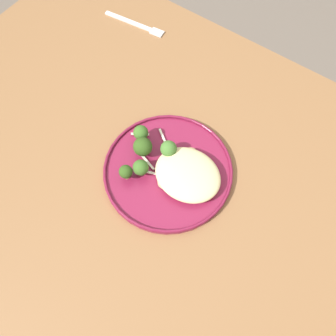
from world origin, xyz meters
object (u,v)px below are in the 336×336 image
at_px(seared_scallop_large_seared, 197,193).
at_px(broccoli_floret_center_pile, 140,168).
at_px(seared_scallop_tilted_round, 186,187).
at_px(broccoli_floret_front_edge, 143,147).
at_px(seared_scallop_tiny_bay, 169,173).
at_px(broccoli_floret_right_tilted, 141,133).
at_px(seared_scallop_front_small, 164,164).
at_px(seared_scallop_right_edge, 188,176).
at_px(dinner_fork, 136,24).
at_px(broccoli_floret_beside_noodles, 126,172).
at_px(seared_scallop_rear_pale, 165,182).
at_px(seared_scallop_left_edge, 190,155).
at_px(broccoli_floret_split_head, 169,149).
at_px(dinner_plate, 168,170).

height_order(seared_scallop_large_seared, broccoli_floret_center_pile, broccoli_floret_center_pile).
bearing_deg(seared_scallop_tilted_round, broccoli_floret_front_edge, 172.92).
distance_m(seared_scallop_large_seared, seared_scallop_tiny_bay, 0.08).
relative_size(seared_scallop_tilted_round, seared_scallop_tiny_bay, 0.69).
distance_m(seared_scallop_large_seared, broccoli_floret_right_tilted, 0.18).
xyz_separation_m(seared_scallop_front_small, seared_scallop_right_edge, (0.06, 0.01, -0.00)).
height_order(broccoli_floret_center_pile, dinner_fork, broccoli_floret_center_pile).
relative_size(seared_scallop_large_seared, broccoli_floret_beside_noodles, 0.56).
distance_m(seared_scallop_right_edge, broccoli_floret_center_pile, 0.11).
relative_size(seared_scallop_rear_pale, broccoli_floret_right_tilted, 0.57).
bearing_deg(broccoli_floret_center_pile, broccoli_floret_right_tilted, 126.02).
distance_m(broccoli_floret_beside_noodles, dinner_fork, 0.48).
xyz_separation_m(seared_scallop_front_small, seared_scallop_tilted_round, (0.07, -0.02, -0.00)).
xyz_separation_m(seared_scallop_large_seared, seared_scallop_left_edge, (-0.06, 0.07, 0.00)).
bearing_deg(seared_scallop_tiny_bay, broccoli_floret_front_edge, 172.34).
height_order(seared_scallop_tilted_round, seared_scallop_tiny_bay, seared_scallop_tiny_bay).
bearing_deg(seared_scallop_large_seared, broccoli_floret_right_tilted, 167.92).
xyz_separation_m(seared_scallop_rear_pale, broccoli_floret_center_pile, (-0.06, -0.01, 0.02)).
xyz_separation_m(seared_scallop_right_edge, dinner_fork, (-0.39, 0.31, -0.02)).
xyz_separation_m(broccoli_floret_right_tilted, dinner_fork, (-0.25, 0.30, -0.04)).
bearing_deg(seared_scallop_large_seared, seared_scallop_left_edge, 132.98).
bearing_deg(broccoli_floret_center_pile, seared_scallop_rear_pale, 11.32).
bearing_deg(broccoli_floret_front_edge, seared_scallop_left_edge, 30.03).
xyz_separation_m(seared_scallop_right_edge, broccoli_floret_split_head, (-0.07, 0.02, 0.02)).
bearing_deg(seared_scallop_right_edge, seared_scallop_tilted_round, -66.44).
xyz_separation_m(seared_scallop_left_edge, dinner_fork, (-0.36, 0.27, -0.02)).
bearing_deg(seared_scallop_tilted_round, seared_scallop_right_edge, 113.56).
height_order(broccoli_floret_split_head, broccoli_floret_right_tilted, broccoli_floret_right_tilted).
distance_m(broccoli_floret_split_head, broccoli_floret_right_tilted, 0.07).
xyz_separation_m(seared_scallop_right_edge, broccoli_floret_front_edge, (-0.12, -0.01, 0.02)).
bearing_deg(seared_scallop_right_edge, broccoli_floret_center_pile, -149.79).
distance_m(seared_scallop_large_seared, broccoli_floret_beside_noodles, 0.16).
distance_m(broccoli_floret_front_edge, broccoli_floret_split_head, 0.06).
distance_m(broccoli_floret_split_head, dinner_fork, 0.44).
relative_size(seared_scallop_tiny_bay, seared_scallop_rear_pale, 1.08).
height_order(dinner_plate, broccoli_floret_front_edge, broccoli_floret_front_edge).
height_order(seared_scallop_rear_pale, dinner_fork, seared_scallop_rear_pale).
bearing_deg(seared_scallop_rear_pale, seared_scallop_left_edge, 84.70).
bearing_deg(seared_scallop_right_edge, dinner_plate, -168.14).
height_order(dinner_plate, broccoli_floret_center_pile, broccoli_floret_center_pile).
xyz_separation_m(seared_scallop_rear_pale, broccoli_floret_front_edge, (-0.08, 0.03, 0.02)).
bearing_deg(seared_scallop_right_edge, seared_scallop_rear_pale, -128.02).
bearing_deg(broccoli_floret_center_pile, dinner_fork, 129.07).
xyz_separation_m(seared_scallop_tilted_round, broccoli_floret_split_head, (-0.08, 0.04, 0.02)).
bearing_deg(broccoli_floret_beside_noodles, seared_scallop_tilted_round, 23.54).
xyz_separation_m(seared_scallop_tiny_bay, seared_scallop_right_edge, (0.04, 0.02, -0.00)).
relative_size(broccoli_floret_front_edge, broccoli_floret_split_head, 1.05).
xyz_separation_m(seared_scallop_tilted_round, seared_scallop_rear_pale, (-0.04, -0.02, 0.00)).
xyz_separation_m(seared_scallop_rear_pale, broccoli_floret_beside_noodles, (-0.08, -0.04, 0.02)).
distance_m(seared_scallop_rear_pale, broccoli_floret_front_edge, 0.09).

